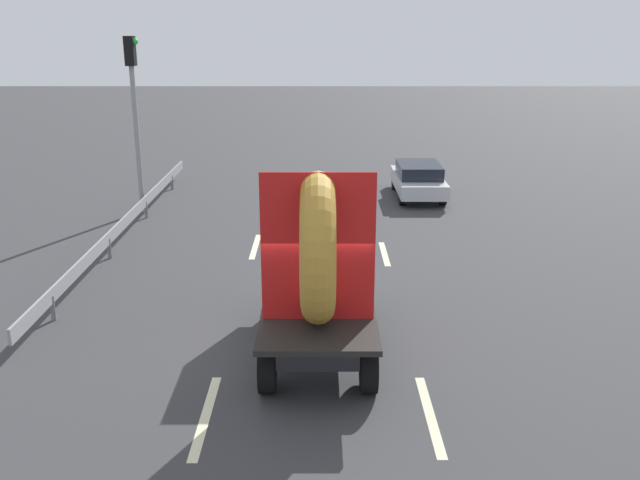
# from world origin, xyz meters

# --- Properties ---
(ground_plane) EXTENTS (120.00, 120.00, 0.00)m
(ground_plane) POSITION_xyz_m (0.00, 0.00, 0.00)
(ground_plane) COLOR #38383A
(flatbed_truck) EXTENTS (2.02, 4.73, 3.70)m
(flatbed_truck) POSITION_xyz_m (0.33, 0.39, 1.75)
(flatbed_truck) COLOR black
(flatbed_truck) RESTS_ON ground_plane
(distant_sedan) EXTENTS (1.63, 3.79, 1.24)m
(distant_sedan) POSITION_xyz_m (3.90, 12.33, 0.66)
(distant_sedan) COLOR black
(distant_sedan) RESTS_ON ground_plane
(traffic_light) EXTENTS (0.42, 0.36, 5.63)m
(traffic_light) POSITION_xyz_m (-5.56, 10.28, 3.69)
(traffic_light) COLOR gray
(traffic_light) RESTS_ON ground_plane
(guardrail) EXTENTS (0.10, 16.11, 0.71)m
(guardrail) POSITION_xyz_m (-5.25, 7.49, 0.53)
(guardrail) COLOR gray
(guardrail) RESTS_ON ground_plane
(lane_dash_left_near) EXTENTS (0.16, 2.47, 0.01)m
(lane_dash_left_near) POSITION_xyz_m (-1.46, -2.26, 0.00)
(lane_dash_left_near) COLOR beige
(lane_dash_left_near) RESTS_ON ground_plane
(lane_dash_left_far) EXTENTS (0.16, 2.25, 0.01)m
(lane_dash_left_far) POSITION_xyz_m (-1.46, 6.48, 0.00)
(lane_dash_left_far) COLOR beige
(lane_dash_left_far) RESTS_ON ground_plane
(lane_dash_right_near) EXTENTS (0.16, 2.39, 0.01)m
(lane_dash_right_near) POSITION_xyz_m (2.11, -2.23, 0.00)
(lane_dash_right_near) COLOR beige
(lane_dash_right_near) RESTS_ON ground_plane
(lane_dash_right_far) EXTENTS (0.16, 2.03, 0.01)m
(lane_dash_right_far) POSITION_xyz_m (2.11, 5.84, 0.00)
(lane_dash_right_far) COLOR beige
(lane_dash_right_far) RESTS_ON ground_plane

